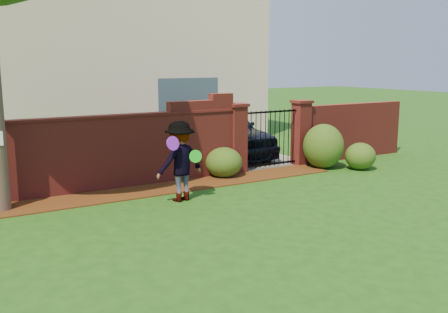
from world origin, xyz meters
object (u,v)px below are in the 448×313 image
car (225,132)px  frisbee_green (195,156)px  man (181,162)px  frisbee_purple (173,143)px

car → frisbee_green: size_ratio=16.97×
car → man: bearing=-130.0°
car → man: (-3.46, -3.93, 0.07)m
frisbee_purple → frisbee_green: (0.57, 0.10, -0.34)m
car → frisbee_purple: size_ratio=15.66×
car → man: size_ratio=2.69×
man → car: bearing=-139.9°
car → frisbee_purple: 5.65m
frisbee_purple → frisbee_green: frisbee_purple is taller
frisbee_purple → frisbee_green: 0.67m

